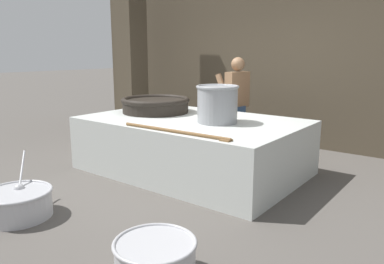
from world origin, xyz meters
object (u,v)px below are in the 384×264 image
giant_wok_near (156,104)px  cook (237,102)px  stock_pot (217,103)px  prep_bowl_vegetables (18,202)px  prep_bowl_meat (155,259)px

giant_wok_near → cook: 1.41m
stock_pot → cook: cook is taller
giant_wok_near → cook: bearing=53.6°
giant_wok_near → prep_bowl_vegetables: giant_wok_near is taller
giant_wok_near → stock_pot: (1.29, -0.15, 0.14)m
stock_pot → prep_bowl_meat: stock_pot is taller
cook → prep_bowl_vegetables: (-0.50, -3.67, -0.73)m
giant_wok_near → prep_bowl_meat: (2.28, -2.48, -0.74)m
cook → prep_bowl_vegetables: 3.77m
stock_pot → giant_wok_near: bearing=173.2°
giant_wok_near → cook: (0.83, 1.13, -0.02)m
giant_wok_near → prep_bowl_meat: 3.45m
giant_wok_near → prep_bowl_meat: bearing=-47.4°
cook → prep_bowl_vegetables: size_ratio=2.03×
stock_pot → cook: size_ratio=0.35×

